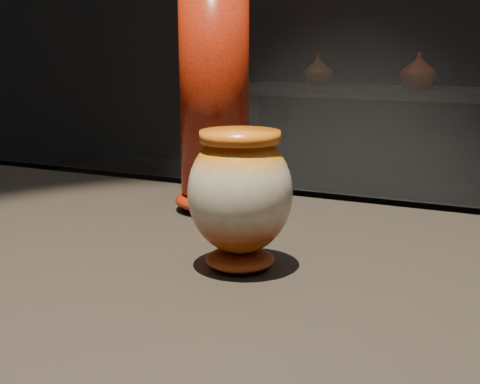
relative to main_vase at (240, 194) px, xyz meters
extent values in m
cube|color=black|center=(0.14, -0.01, -0.12)|extent=(2.00, 0.80, 0.05)
ellipsoid|color=#7B310A|center=(0.00, 0.00, -0.08)|extent=(0.09, 0.09, 0.02)
ellipsoid|color=beige|center=(0.00, 0.00, 0.00)|extent=(0.13, 0.13, 0.15)
cylinder|color=orange|center=(0.00, 0.00, 0.07)|extent=(0.10, 0.10, 0.01)
ellipsoid|color=#B92B0C|center=(-0.16, 0.24, -0.07)|extent=(0.16, 0.16, 0.04)
cylinder|color=#B92B0C|center=(-0.16, 0.24, 0.12)|extent=(0.13, 0.13, 0.37)
cube|color=black|center=(-0.51, 3.28, -0.12)|extent=(2.00, 0.60, 0.05)
cube|color=black|center=(-1.36, 3.28, -0.57)|extent=(0.08, 0.50, 0.85)
imported|color=brown|center=(-1.05, 3.30, 0.00)|extent=(0.22, 0.22, 0.19)
imported|color=#7B310A|center=(-0.42, 3.23, 0.01)|extent=(0.27, 0.27, 0.21)
camera|label=1|loc=(0.33, -0.70, 0.18)|focal=50.00mm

